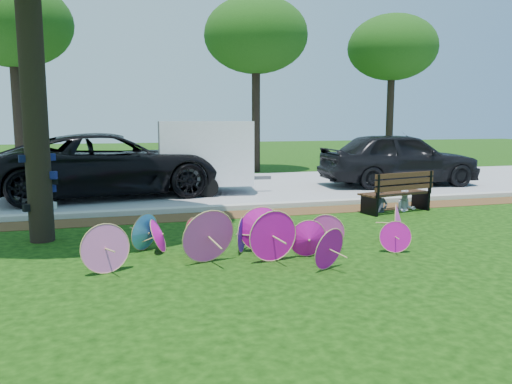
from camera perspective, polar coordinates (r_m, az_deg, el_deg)
ground at (r=7.50m, az=0.54°, el=-9.08°), size 90.00×90.00×0.00m
mulch_strip at (r=11.76m, az=-5.71°, el=-2.75°), size 90.00×1.00×0.01m
curb at (r=12.43m, az=-6.30°, el=-1.91°), size 90.00×0.30×0.12m
street at (r=16.49m, az=-8.74°, el=0.33°), size 90.00×8.00×0.01m
parasol_pile at (r=8.17m, az=-0.58°, el=-4.97°), size 5.79×2.42×0.90m
black_van at (r=15.32m, az=-16.07°, el=2.99°), size 7.03×3.94×1.86m
dark_pickup at (r=17.91m, az=16.02°, el=3.68°), size 5.53×2.45×1.85m
cargo_trailer at (r=15.38m, az=-5.70°, el=4.50°), size 2.92×2.06×2.51m
park_bench at (r=12.69m, az=15.57°, el=0.01°), size 1.99×1.10×0.98m
person_left at (r=12.55m, az=14.09°, el=0.20°), size 0.41×0.29×1.08m
person_right at (r=12.91m, az=16.78°, el=0.18°), size 0.58×0.51×1.02m
bg_trees at (r=22.36m, az=-2.07°, el=17.26°), size 21.27×6.02×7.40m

